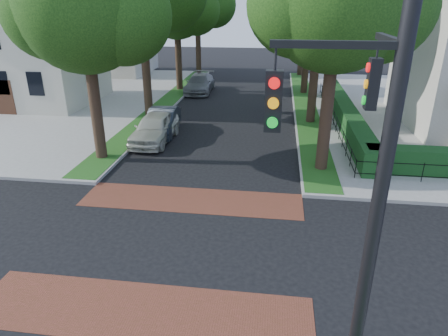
{
  "coord_description": "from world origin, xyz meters",
  "views": [
    {
      "loc": [
        3.26,
        -11.05,
        7.57
      ],
      "look_at": [
        1.36,
        2.97,
        1.6
      ],
      "focal_mm": 32.0,
      "sensor_mm": 36.0,
      "label": 1
    }
  ],
  "objects_px": {
    "parked_car_front": "(155,128)",
    "parked_car_rear": "(200,83)",
    "traffic_signal": "(367,178)",
    "parked_car_middle": "(162,122)"
  },
  "relations": [
    {
      "from": "traffic_signal",
      "to": "parked_car_middle",
      "type": "xyz_separation_m",
      "value": [
        -8.49,
        16.07,
        -3.95
      ]
    },
    {
      "from": "traffic_signal",
      "to": "parked_car_rear",
      "type": "bearing_deg",
      "value": 106.81
    },
    {
      "from": "parked_car_front",
      "to": "parked_car_rear",
      "type": "distance_m",
      "value": 13.57
    },
    {
      "from": "parked_car_rear",
      "to": "traffic_signal",
      "type": "bearing_deg",
      "value": -74.49
    },
    {
      "from": "parked_car_front",
      "to": "parked_car_rear",
      "type": "xyz_separation_m",
      "value": [
        0.0,
        13.57,
        -0.04
      ]
    },
    {
      "from": "parked_car_front",
      "to": "parked_car_rear",
      "type": "bearing_deg",
      "value": 91.2
    },
    {
      "from": "traffic_signal",
      "to": "parked_car_rear",
      "type": "distance_m",
      "value": 29.6
    },
    {
      "from": "parked_car_middle",
      "to": "parked_car_rear",
      "type": "height_order",
      "value": "parked_car_rear"
    },
    {
      "from": "traffic_signal",
      "to": "parked_car_middle",
      "type": "height_order",
      "value": "traffic_signal"
    },
    {
      "from": "parked_car_rear",
      "to": "parked_car_middle",
      "type": "bearing_deg",
      "value": -91.3
    }
  ]
}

